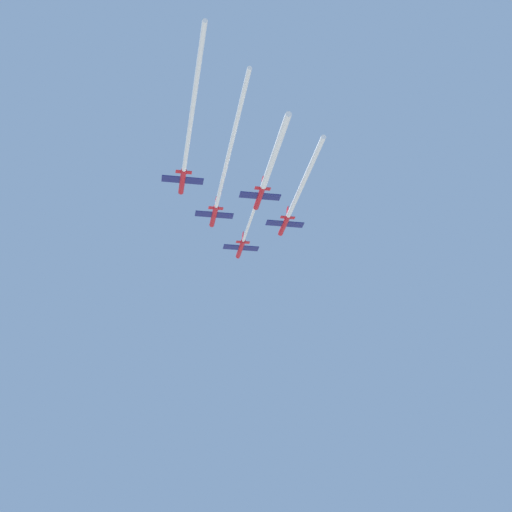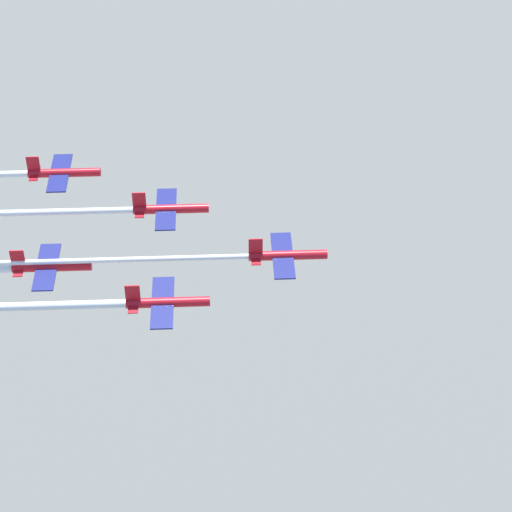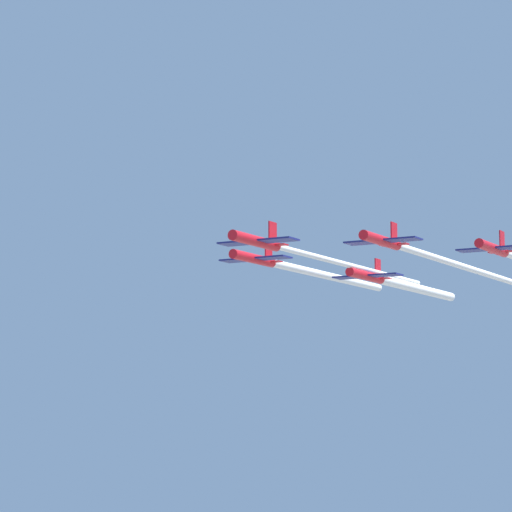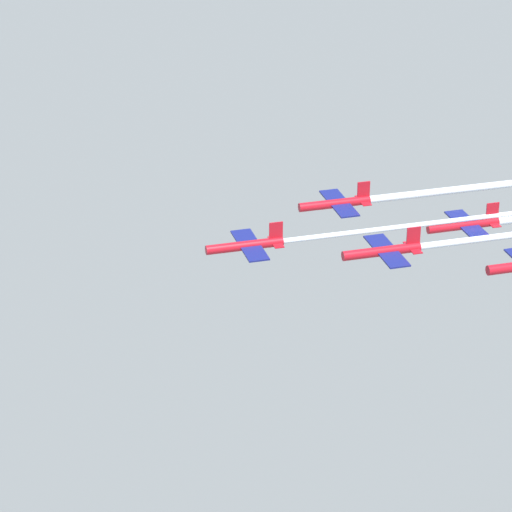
{
  "view_description": "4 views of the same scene",
  "coord_description": "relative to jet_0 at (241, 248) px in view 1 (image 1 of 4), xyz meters",
  "views": [
    {
      "loc": [
        -110.0,
        -187.77,
        30.08
      ],
      "look_at": [
        8.9,
        -56.41,
        110.16
      ],
      "focal_mm": 50.0,
      "sensor_mm": 36.0,
      "label": 1
    },
    {
      "loc": [
        90.14,
        -114.89,
        196.56
      ],
      "look_at": [
        6.19,
        -55.64,
        114.56
      ],
      "focal_mm": 70.0,
      "sensor_mm": 36.0,
      "label": 2
    },
    {
      "loc": [
        15.38,
        89.75,
        92.59
      ],
      "look_at": [
        7.59,
        -49.6,
        111.6
      ],
      "focal_mm": 85.0,
      "sensor_mm": 36.0,
      "label": 3
    },
    {
      "loc": [
        -89.73,
        55.47,
        182.73
      ],
      "look_at": [
        1.88,
        -47.26,
        115.52
      ],
      "focal_mm": 85.0,
      "sensor_mm": 36.0,
      "label": 4
    }
  ],
  "objects": [
    {
      "name": "smoke_trail_4",
      "position": [
        -27.39,
        -42.61,
        -0.92
      ],
      "size": [
        16.68,
        24.91,
        1.35
      ],
      "rotation": [
        0.0,
        0.0,
        5.71
      ],
      "color": "white"
    },
    {
      "name": "smoke_trail_2",
      "position": [
        -13.1,
        -37.5,
        0.3
      ],
      "size": [
        20.46,
        31.0,
        1.1
      ],
      "rotation": [
        0.0,
        0.0,
        5.71
      ],
      "color": "white"
    },
    {
      "name": "smoke_trail_3",
      "position": [
        -48.37,
        -41.05,
        1.7
      ],
      "size": [
        27.19,
        41.58,
        0.95
      ],
      "rotation": [
        0.0,
        0.0,
        5.71
      ],
      "color": "white"
    },
    {
      "name": "jet_0",
      "position": [
        0.0,
        0.0,
        0.0
      ],
      "size": [
        9.77,
        9.95,
        3.53
      ],
      "rotation": [
        0.0,
        0.0,
        5.71
      ],
      "color": "red"
    },
    {
      "name": "smoke_trail_1",
      "position": [
        -33.52,
        -35.06,
        1.38
      ],
      "size": [
        30.02,
        46.02,
        0.91
      ],
      "rotation": [
        0.0,
        0.0,
        5.71
      ],
      "color": "white"
    },
    {
      "name": "jet_4",
      "position": [
        -17.0,
        -26.45,
        -0.87
      ],
      "size": [
        9.77,
        9.95,
        3.53
      ],
      "rotation": [
        0.0,
        0.0,
        5.71
      ],
      "color": "red"
    },
    {
      "name": "jet_3",
      "position": [
        -32.56,
        -16.45,
        1.75
      ],
      "size": [
        9.77,
        9.95,
        3.53
      ],
      "rotation": [
        0.0,
        0.0,
        5.71
      ],
      "color": "red"
    },
    {
      "name": "smoke_trail_0",
      "position": [
        -15.0,
        -23.33,
        -0.05
      ],
      "size": [
        25.37,
        38.92,
        0.72
      ],
      "rotation": [
        0.0,
        0.0,
        5.71
      ],
      "color": "white"
    },
    {
      "name": "jet_1",
      "position": [
        -16.28,
        -8.23,
        1.43
      ],
      "size": [
        9.77,
        9.95,
        3.53
      ],
      "rotation": [
        0.0,
        0.0,
        5.71
      ],
      "color": "red"
    },
    {
      "name": "jet_2",
      "position": [
        -0.72,
        -18.23,
        0.35
      ],
      "size": [
        9.77,
        9.95,
        3.53
      ],
      "rotation": [
        0.0,
        0.0,
        5.71
      ],
      "color": "red"
    }
  ]
}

